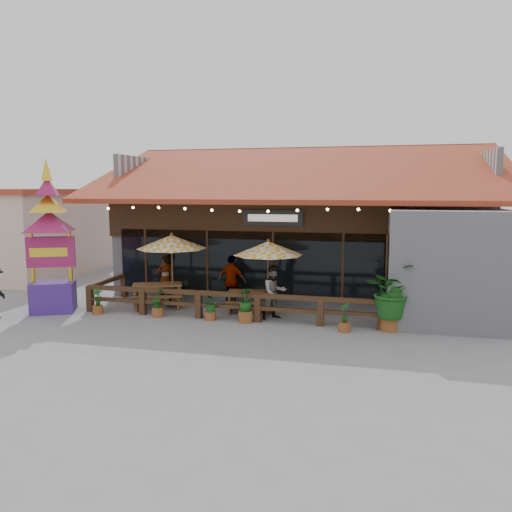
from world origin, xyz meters
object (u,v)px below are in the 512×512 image
(picnic_table_right, at_px, (249,298))
(tropical_plant, at_px, (391,292))
(umbrella_left, at_px, (172,242))
(picnic_table_left, at_px, (157,291))
(thai_sign_tower, at_px, (49,226))
(umbrella_right, at_px, (268,249))

(picnic_table_right, distance_m, tropical_plant, 4.90)
(umbrella_left, bearing_deg, picnic_table_right, -3.23)
(picnic_table_left, bearing_deg, tropical_plant, -8.51)
(picnic_table_right, distance_m, thai_sign_tower, 7.23)
(umbrella_right, relative_size, picnic_table_left, 1.39)
(umbrella_left, distance_m, thai_sign_tower, 4.13)
(umbrella_left, distance_m, tropical_plant, 7.81)
(picnic_table_left, relative_size, tropical_plant, 1.06)
(umbrella_left, relative_size, tropical_plant, 1.59)
(umbrella_right, bearing_deg, picnic_table_left, -179.03)
(umbrella_left, xyz_separation_m, picnic_table_left, (-0.50, -0.23, -1.77))
(umbrella_right, height_order, tropical_plant, umbrella_right)
(picnic_table_right, height_order, thai_sign_tower, thai_sign_tower)
(tropical_plant, bearing_deg, thai_sign_tower, -178.22)
(thai_sign_tower, xyz_separation_m, tropical_plant, (11.26, 0.35, -1.82))
(umbrella_left, xyz_separation_m, picnic_table_right, (2.91, -0.16, -1.85))
(umbrella_right, bearing_deg, picnic_table_right, -179.33)
(picnic_table_left, relative_size, picnic_table_right, 1.34)
(tropical_plant, bearing_deg, picnic_table_right, 164.79)
(picnic_table_left, bearing_deg, umbrella_right, 0.97)
(umbrella_left, height_order, thai_sign_tower, thai_sign_tower)
(picnic_table_right, bearing_deg, thai_sign_tower, -166.16)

